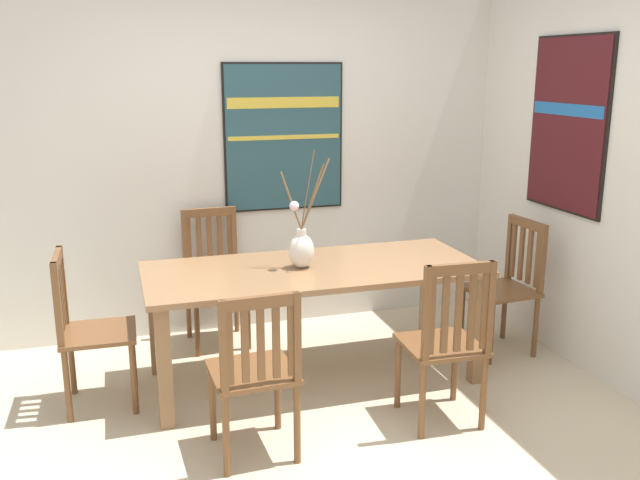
% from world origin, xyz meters
% --- Properties ---
extents(ground_plane, '(6.40, 6.40, 0.03)m').
position_xyz_m(ground_plane, '(0.00, 0.00, -0.01)').
color(ground_plane, beige).
extents(wall_back, '(6.40, 0.12, 2.70)m').
position_xyz_m(wall_back, '(0.00, 1.86, 1.35)').
color(wall_back, silver).
rests_on(wall_back, ground_plane).
extents(dining_table, '(2.09, 0.88, 0.74)m').
position_xyz_m(dining_table, '(0.06, 0.77, 0.64)').
color(dining_table, '#8E6642').
rests_on(dining_table, ground_plane).
extents(centerpiece_vase, '(0.32, 0.22, 0.73)m').
position_xyz_m(centerpiece_vase, '(-0.02, 0.77, 0.88)').
color(centerpiece_vase, silver).
rests_on(centerpiece_vase, dining_table).
extents(chair_0, '(0.45, 0.45, 0.94)m').
position_xyz_m(chair_0, '(1.47, 0.80, 0.49)').
color(chair_0, brown).
rests_on(chair_0, ground_plane).
extents(chair_1, '(0.43, 0.43, 0.94)m').
position_xyz_m(chair_1, '(-1.30, 0.79, 0.49)').
color(chair_1, brown).
rests_on(chair_1, ground_plane).
extents(chair_2, '(0.44, 0.44, 0.91)m').
position_xyz_m(chair_2, '(-0.49, -0.05, 0.49)').
color(chair_2, brown).
rests_on(chair_2, ground_plane).
extents(chair_3, '(0.44, 0.44, 0.96)m').
position_xyz_m(chair_3, '(-0.45, 1.57, 0.50)').
color(chair_3, brown).
rests_on(chair_3, ground_plane).
extents(chair_4, '(0.44, 0.44, 0.97)m').
position_xyz_m(chair_4, '(0.58, -0.02, 0.50)').
color(chair_4, brown).
rests_on(chair_4, ground_plane).
extents(painting_on_back_wall, '(0.90, 0.05, 1.08)m').
position_xyz_m(painting_on_back_wall, '(0.13, 1.79, 1.44)').
color(painting_on_back_wall, black).
extents(painting_on_side_wall, '(0.05, 0.78, 1.14)m').
position_xyz_m(painting_on_side_wall, '(1.79, 0.72, 1.58)').
color(painting_on_side_wall, black).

